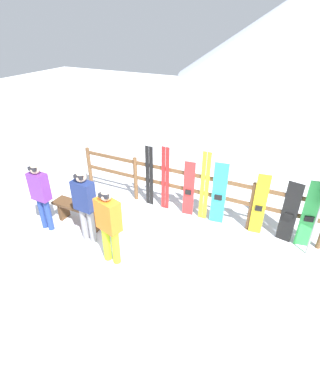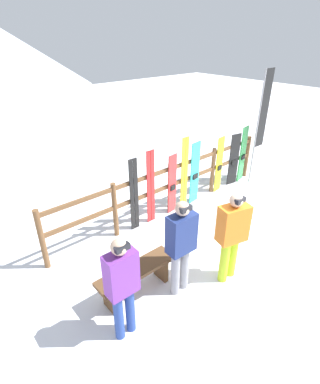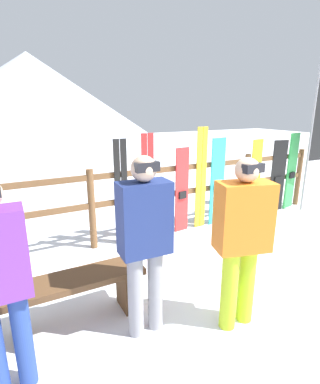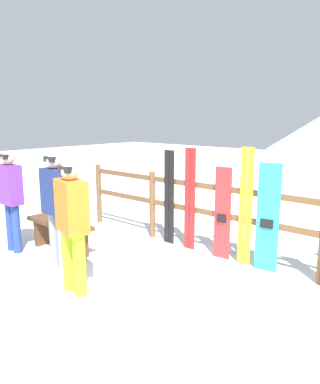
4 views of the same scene
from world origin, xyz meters
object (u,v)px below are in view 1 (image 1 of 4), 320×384
at_px(person_navy, 85,203).
at_px(person_purple, 41,193).
at_px(bench, 80,210).
at_px(snowboard_green, 310,215).
at_px(ski_pair_red, 165,179).
at_px(snowboard_black_stripe, 289,213).
at_px(snowboard_cyan, 219,194).
at_px(person_orange, 109,223).
at_px(ski_pair_yellow, 205,187).
at_px(snowboard_red, 189,189).
at_px(ski_pair_black, 149,176).
at_px(snowboard_yellow, 259,205).

relative_size(person_navy, person_purple, 1.02).
bearing_deg(bench, snowboard_green, 17.29).
bearing_deg(ski_pair_red, snowboard_black_stripe, -0.07).
xyz_separation_m(person_navy, ski_pair_red, (0.91, 1.84, -0.13)).
relative_size(person_navy, ski_pair_red, 1.00).
bearing_deg(snowboard_green, bench, -162.71).
distance_m(ski_pair_red, snowboard_cyan, 1.33).
distance_m(person_orange, ski_pair_red, 2.16).
distance_m(ski_pair_yellow, snowboard_black_stripe, 1.84).
bearing_deg(snowboard_red, ski_pair_yellow, 0.54).
bearing_deg(snowboard_black_stripe, ski_pair_black, 179.94).
bearing_deg(ski_pair_red, ski_pair_black, 180.00).
bearing_deg(ski_pair_black, snowboard_yellow, -0.08).
height_order(ski_pair_red, ski_pair_yellow, ski_pair_yellow).
bearing_deg(snowboard_red, bench, -145.07).
distance_m(ski_pair_red, ski_pair_yellow, 0.98).
bearing_deg(person_orange, snowboard_red, 71.42).
distance_m(bench, ski_pair_black, 1.83).
xyz_separation_m(bench, snowboard_yellow, (3.68, 1.45, 0.35)).
relative_size(person_orange, snowboard_cyan, 1.06).
bearing_deg(ski_pair_red, snowboard_yellow, -0.09).
xyz_separation_m(ski_pair_yellow, snowboard_yellow, (1.23, -0.00, -0.13)).
height_order(person_navy, ski_pair_yellow, ski_pair_yellow).
height_order(person_orange, snowboard_black_stripe, person_orange).
distance_m(person_purple, ski_pair_black, 2.50).
height_order(person_purple, snowboard_cyan, person_purple).
xyz_separation_m(ski_pair_black, ski_pair_yellow, (1.41, 0.00, 0.06)).
bearing_deg(snowboard_yellow, snowboard_cyan, 180.00).
xyz_separation_m(person_navy, ski_pair_yellow, (1.89, 1.84, -0.09)).
xyz_separation_m(person_purple, ski_pair_red, (2.02, 1.93, -0.11)).
xyz_separation_m(ski_pair_red, snowboard_black_stripe, (2.81, -0.00, -0.12)).
xyz_separation_m(person_purple, snowboard_red, (2.63, 1.93, -0.24)).
distance_m(ski_pair_red, snowboard_yellow, 2.21).
bearing_deg(ski_pair_red, person_orange, -93.02).
xyz_separation_m(person_purple, snowboard_yellow, (4.23, 1.93, -0.21)).
height_order(bench, snowboard_green, snowboard_green).
xyz_separation_m(snowboard_red, snowboard_black_stripe, (2.21, 0.00, 0.00)).
xyz_separation_m(person_purple, snowboard_cyan, (3.34, 1.93, -0.18)).
distance_m(person_navy, ski_pair_black, 1.91).
bearing_deg(snowboard_yellow, snowboard_red, -180.00).
distance_m(person_orange, snowboard_yellow, 3.17).
height_order(person_orange, ski_pair_black, person_orange).
relative_size(person_purple, snowboard_red, 1.15).
relative_size(ski_pair_red, snowboard_green, 1.08).
bearing_deg(snowboard_black_stripe, snowboard_red, -180.00).
distance_m(ski_pair_red, snowboard_red, 0.62).
xyz_separation_m(person_navy, snowboard_black_stripe, (3.73, 1.84, -0.25)).
relative_size(person_navy, snowboard_black_stripe, 1.17).
bearing_deg(person_navy, snowboard_green, 24.13).
relative_size(ski_pair_black, snowboard_cyan, 1.04).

